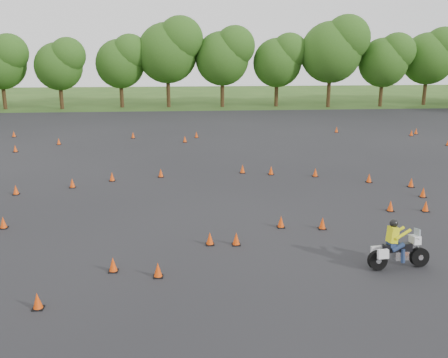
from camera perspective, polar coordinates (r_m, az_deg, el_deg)
ground at (r=18.76m, az=0.98°, el=-6.73°), size 140.00×140.00×0.00m
asphalt_pad at (r=24.41m, az=-0.38°, el=-1.49°), size 62.00×62.00×0.00m
treeline at (r=52.54m, az=2.00°, el=12.58°), size 86.91×32.53×10.69m
traffic_cones at (r=23.89m, az=-0.51°, el=-1.29°), size 36.75×32.79×0.45m
rider_yellow at (r=16.97m, az=19.54°, el=-7.14°), size 2.13×0.84×1.60m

